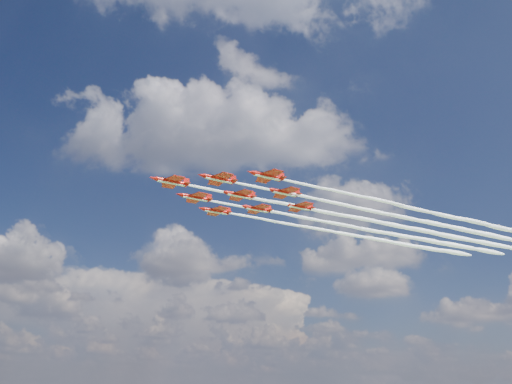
% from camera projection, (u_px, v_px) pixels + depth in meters
% --- Properties ---
extents(jet_lead, '(99.52, 65.33, 2.50)m').
position_uv_depth(jet_lead, '(350.00, 217.00, 146.35)').
color(jet_lead, '#B7100A').
extents(jet_row2_port, '(99.52, 65.33, 2.50)m').
position_uv_depth(jet_row2_port, '(392.00, 215.00, 144.69)').
color(jet_row2_port, '#B7100A').
extents(jet_row2_starb, '(99.52, 65.33, 2.50)m').
position_uv_depth(jet_row2_starb, '(359.00, 228.00, 156.49)').
color(jet_row2_starb, '#B7100A').
extents(jet_row3_port, '(99.52, 65.33, 2.50)m').
position_uv_depth(jet_row3_port, '(434.00, 213.00, 143.02)').
color(jet_row3_port, '#B7100A').
extents(jet_row3_centre, '(99.52, 65.33, 2.50)m').
position_uv_depth(jet_row3_centre, '(398.00, 226.00, 154.82)').
color(jet_row3_centre, '#B7100A').
extents(jet_row3_starb, '(99.52, 65.33, 2.50)m').
position_uv_depth(jet_row3_starb, '(367.00, 237.00, 166.63)').
color(jet_row3_starb, '#B7100A').
extents(jet_row4_port, '(99.52, 65.33, 2.50)m').
position_uv_depth(jet_row4_port, '(437.00, 224.00, 153.15)').
color(jet_row4_port, '#B7100A').
extents(jet_row4_starb, '(99.52, 65.33, 2.50)m').
position_uv_depth(jet_row4_starb, '(403.00, 236.00, 164.96)').
color(jet_row4_starb, '#B7100A').
extents(jet_tail, '(99.52, 65.33, 2.50)m').
position_uv_depth(jet_tail, '(440.00, 234.00, 163.29)').
color(jet_tail, '#B7100A').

